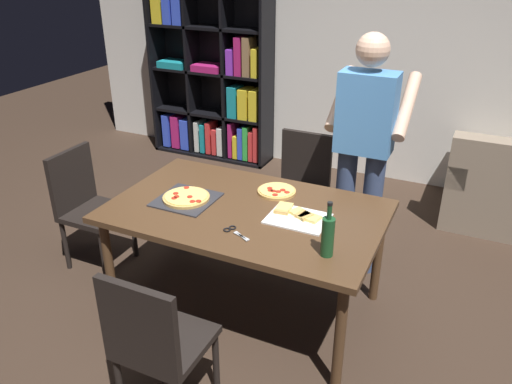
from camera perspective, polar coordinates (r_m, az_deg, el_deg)
name	(u,v)px	position (r m, az deg, el deg)	size (l,w,h in m)	color
ground_plane	(247,304)	(3.60, -1.04, -12.49)	(12.00, 12.00, 0.00)	#38281E
back_wall	(361,39)	(5.34, 11.71, 16.45)	(6.40, 0.10, 2.80)	silver
dining_table	(246,218)	(3.22, -1.13, -2.93)	(1.70, 1.05, 0.75)	#4C331E
chair_near_camera	(155,340)	(2.62, -11.28, -15.96)	(0.42, 0.42, 0.90)	black
chair_far_side	(301,182)	(4.13, 5.07, 1.15)	(0.42, 0.42, 0.90)	black
chair_left_end	(86,201)	(4.01, -18.53, -0.99)	(0.42, 0.42, 0.90)	black
bookshelf	(213,80)	(5.82, -4.81, 12.37)	(1.40, 0.35, 1.95)	black
person_serving_pizza	(364,144)	(3.61, 12.02, 5.31)	(0.55, 0.54, 1.75)	#38476B
pepperoni_pizza_on_tray	(186,198)	(3.32, -7.82, -0.68)	(0.36, 0.36, 0.04)	#2D2D33
pizza_slices_on_towel	(298,216)	(3.09, 4.69, -2.71)	(0.36, 0.28, 0.03)	white
wine_bottle	(328,236)	(2.70, 8.05, -4.86)	(0.07, 0.07, 0.32)	#194723
kitchen_scissors	(234,231)	(2.93, -2.50, -4.42)	(0.20, 0.13, 0.01)	silver
second_pizza_plain	(277,191)	(3.39, 2.33, 0.11)	(0.26, 0.26, 0.03)	tan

